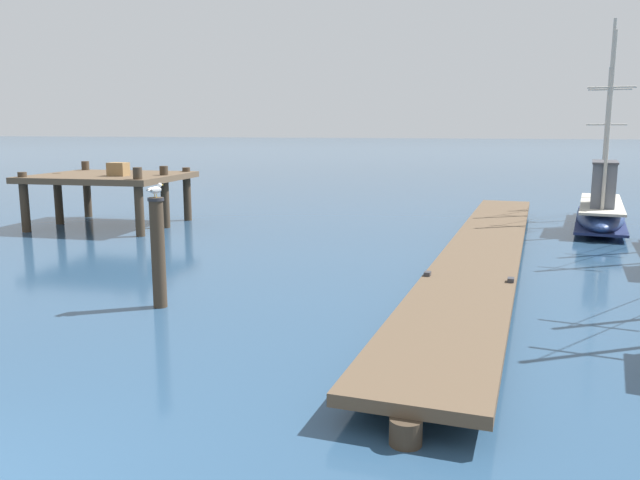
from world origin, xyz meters
The scene contains 5 objects.
floating_dock centered at (4.29, 13.05, 0.36)m, with size 2.34×20.55×0.53m.
fishing_boat_1 centered at (7.74, 19.94, 0.67)m, with size 2.18×7.94×6.94m.
pier_platform centered at (-8.40, 15.18, 1.57)m, with size 5.16×4.60×2.23m.
mooring_piling centered at (-1.36, 6.81, 1.08)m, with size 0.30×0.30×2.09m.
perched_seagull centered at (-1.36, 6.81, 2.24)m, with size 0.20×0.38×0.26m.
Camera 1 is at (5.06, -3.35, 3.37)m, focal length 35.47 mm.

